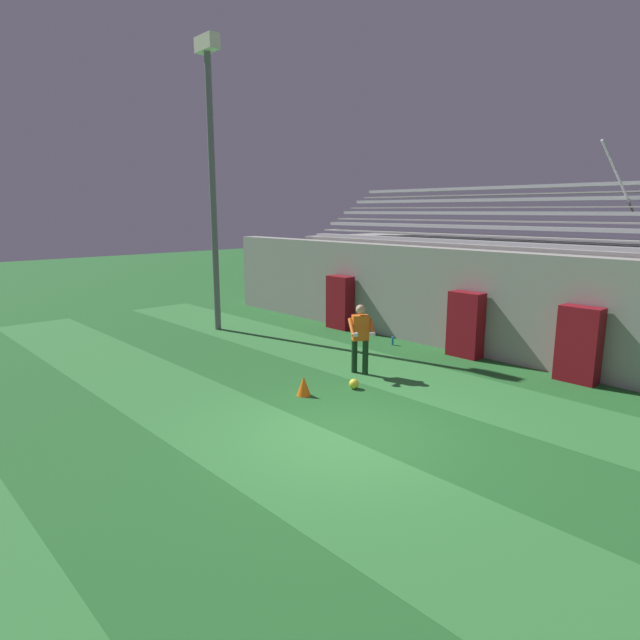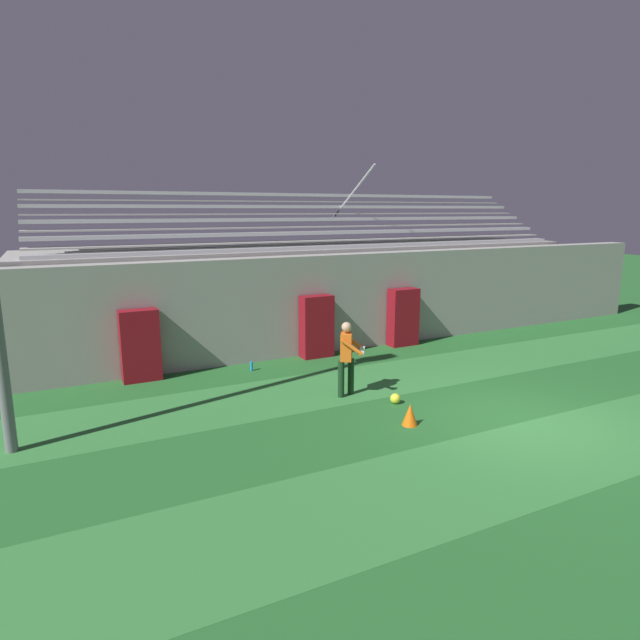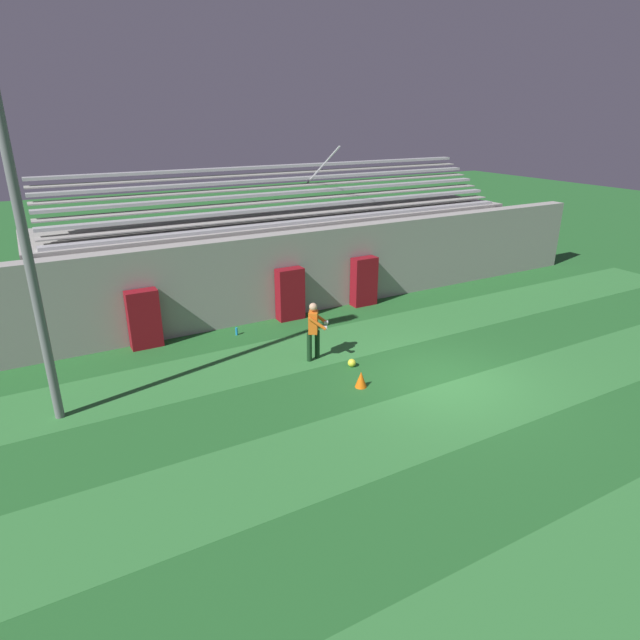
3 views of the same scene
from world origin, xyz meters
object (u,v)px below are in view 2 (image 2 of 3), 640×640
object	(u,v)px
goalkeeper	(347,354)
traffic_cone	(410,415)
padding_pillar_far_left	(140,345)
padding_pillar_gate_right	(403,317)
padding_pillar_gate_left	(317,326)
water_bottle	(252,366)
soccer_ball	(395,399)

from	to	relation	value
goalkeeper	traffic_cone	xyz separation A→B (m)	(0.26, -2.00, -0.74)
padding_pillar_far_left	padding_pillar_gate_right	bearing A→B (deg)	0.00
padding_pillar_gate_left	traffic_cone	world-z (taller)	padding_pillar_gate_left
padding_pillar_far_left	goalkeeper	size ratio (longest dim) A/B	1.04
padding_pillar_far_left	goalkeeper	bearing A→B (deg)	-39.28
goalkeeper	traffic_cone	bearing A→B (deg)	-82.67
goalkeeper	water_bottle	distance (m)	3.11
soccer_ball	traffic_cone	xyz separation A→B (m)	(-0.42, -1.09, 0.10)
water_bottle	traffic_cone	bearing A→B (deg)	-72.19
padding_pillar_gate_right	water_bottle	size ratio (longest dim) A/B	7.24
padding_pillar_far_left	goalkeeper	distance (m)	5.02
traffic_cone	padding_pillar_gate_right	bearing A→B (deg)	55.96
water_bottle	padding_pillar_gate_right	bearing A→B (deg)	5.19
padding_pillar_gate_left	water_bottle	distance (m)	2.27
padding_pillar_gate_right	traffic_cone	world-z (taller)	padding_pillar_gate_right
padding_pillar_gate_left	traffic_cone	bearing A→B (deg)	-96.33
padding_pillar_far_left	goalkeeper	xyz separation A→B (m)	(3.89, -3.18, 0.09)
padding_pillar_gate_left	padding_pillar_far_left	distance (m)	4.72
padding_pillar_gate_right	soccer_ball	world-z (taller)	padding_pillar_gate_right
padding_pillar_gate_right	padding_pillar_far_left	size ratio (longest dim) A/B	1.00
padding_pillar_far_left	water_bottle	world-z (taller)	padding_pillar_far_left
goalkeeper	water_bottle	size ratio (longest dim) A/B	6.96
padding_pillar_gate_left	traffic_cone	size ratio (longest dim) A/B	4.14
padding_pillar_gate_right	water_bottle	bearing A→B (deg)	-174.81
padding_pillar_gate_right	traffic_cone	xyz separation A→B (m)	(-3.50, -5.18, -0.66)
soccer_ball	water_bottle	world-z (taller)	water_bottle
padding_pillar_gate_right	traffic_cone	distance (m)	6.28
padding_pillar_gate_right	soccer_ball	size ratio (longest dim) A/B	7.89
padding_pillar_far_left	traffic_cone	size ratio (longest dim) A/B	4.14
water_bottle	soccer_ball	bearing A→B (deg)	-61.92
traffic_cone	padding_pillar_gate_left	bearing A→B (deg)	83.67
goalkeeper	padding_pillar_gate_left	bearing A→B (deg)	75.34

